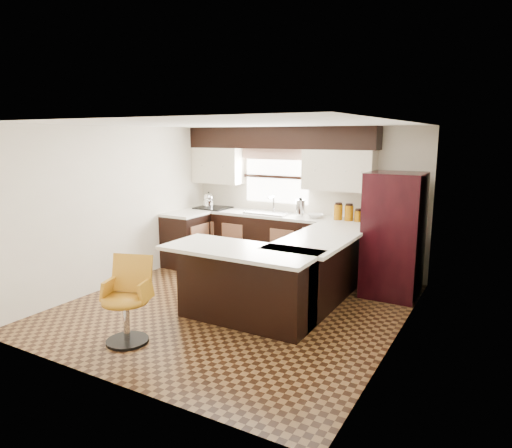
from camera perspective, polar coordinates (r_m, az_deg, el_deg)
The scene contains 30 objects.
floor at distance 6.23m, azimuth -2.61°, elevation -10.24°, with size 4.40×4.40×0.00m, color #49301A.
ceiling at distance 5.81m, azimuth -2.82°, elevation 12.39°, with size 4.40×4.40×0.00m, color silver.
wall_back at distance 7.83m, azimuth 5.90°, elevation 3.19°, with size 4.40×4.40×0.00m, color beige.
wall_front at distance 4.25m, azimuth -18.74°, elevation -3.99°, with size 4.40×4.40×0.00m, color beige.
wall_left at distance 7.23m, azimuth -16.95°, elevation 2.12°, with size 4.40×4.40×0.00m, color beige.
wall_right at distance 5.12m, azimuth 17.59°, elevation -1.43°, with size 4.40×4.40×0.00m, color beige.
base_cab_back at distance 7.89m, azimuth 1.92°, elevation -2.24°, with size 3.30×0.60×0.90m, color black.
base_cab_left at distance 8.08m, azimuth -8.77°, elevation -2.05°, with size 0.60×0.70×0.90m, color black.
counter_back at distance 7.80m, azimuth 1.94°, elevation 1.14°, with size 3.30×0.60×0.04m, color silver.
counter_left at distance 7.99m, azimuth -8.87°, elevation 1.25°, with size 0.60×0.70×0.04m, color silver.
soffit at distance 7.77m, azimuth 2.77°, elevation 10.72°, with size 3.40×0.35×0.36m, color black.
upper_cab_left at distance 8.41m, azimuth -4.76°, elevation 7.30°, with size 0.94×0.35×0.64m, color beige.
upper_cab_right at distance 7.37m, azimuth 10.31°, elevation 6.64°, with size 1.14×0.35×0.64m, color beige.
window_pane at distance 7.99m, azimuth 2.59°, elevation 5.91°, with size 1.20×0.02×0.90m, color white.
valance at distance 7.93m, azimuth 2.48°, elevation 8.70°, with size 1.30×0.06×0.18m, color #D19B93.
sink at distance 7.80m, azimuth 1.55°, elevation 1.42°, with size 0.75×0.45×0.03m, color #B2B2B7.
dishwasher at distance 7.24m, azimuth 7.91°, elevation -3.72°, with size 0.58×0.03×0.78m, color black.
cooktop at distance 8.39m, azimuth -5.40°, elevation 2.04°, with size 0.58×0.50×0.03m, color black.
peninsula_long at distance 6.23m, azimuth 7.53°, elevation -5.97°, with size 0.60×1.95×0.90m, color black.
peninsula_return at distance 5.61m, azimuth -1.29°, elevation -7.78°, with size 1.65×0.60×0.90m, color black.
counter_pen_long at distance 6.09m, azimuth 8.07°, elevation -1.77°, with size 0.84×1.95×0.04m, color silver.
counter_pen_return at distance 5.42m, azimuth -1.99°, elevation -3.27°, with size 1.89×0.84×0.04m, color silver.
refrigerator at distance 6.69m, azimuth 16.80°, elevation -1.35°, with size 0.75×0.72×1.76m, color black.
bar_chair at distance 5.25m, azimuth -16.02°, elevation -9.28°, with size 0.51×0.51×0.96m, color #BA7C1A, non-canonical shape.
kettle at distance 8.42m, azimuth -5.92°, elevation 3.09°, with size 0.20×0.20×0.27m, color silver, non-canonical shape.
percolator at distance 7.54m, azimuth 5.56°, elevation 1.99°, with size 0.15×0.15×0.28m, color silver.
mixing_bowl at distance 7.46m, azimuth 7.41°, elevation 1.02°, with size 0.26×0.26×0.06m, color white.
canister_large at distance 7.33m, azimuth 10.24°, elevation 1.47°, with size 0.14×0.14×0.24m, color #8B5304.
canister_med at distance 7.28m, azimuth 11.54°, elevation 1.35°, with size 0.13×0.13×0.24m, color #8B5304.
canister_small at distance 7.24m, azimuth 12.68°, elevation 0.96°, with size 0.12×0.12×0.17m, color #8B5304.
Camera 1 is at (3.10, -4.91, 2.26)m, focal length 32.00 mm.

